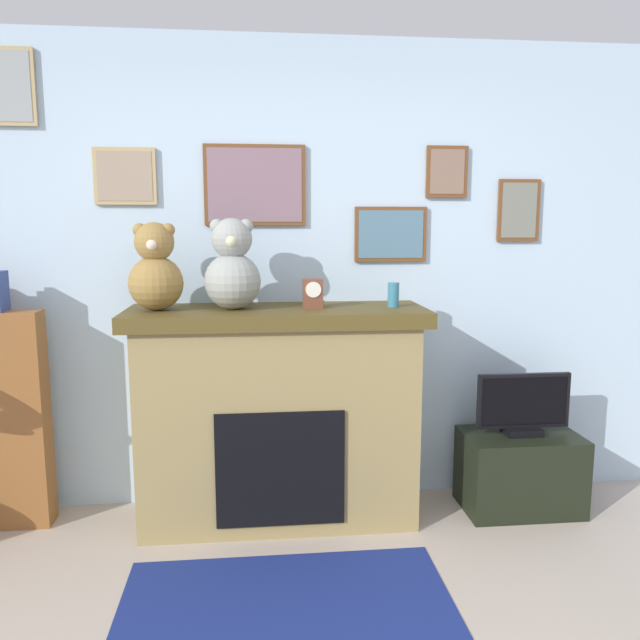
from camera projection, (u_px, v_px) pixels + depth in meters
name	position (u px, v px, depth m)	size (l,w,h in m)	color
back_wall	(300.00, 275.00, 3.58)	(5.20, 0.15, 2.60)	silver
fireplace	(278.00, 414.00, 3.36)	(1.56, 0.57, 1.16)	#927E4D
tv_stand	(520.00, 471.00, 3.51)	(0.64, 0.40, 0.44)	black
television	(523.00, 406.00, 3.45)	(0.52, 0.14, 0.35)	black
area_rug	(288.00, 622.00, 2.53)	(1.42, 1.04, 0.01)	navy
candle_jar	(393.00, 295.00, 3.31)	(0.06, 0.06, 0.13)	teal
mantel_clock	(313.00, 293.00, 3.26)	(0.10, 0.08, 0.15)	brown
teddy_bear_grey	(155.00, 271.00, 3.16)	(0.28, 0.28, 0.45)	olive
teddy_bear_tan	(232.00, 269.00, 3.20)	(0.29, 0.29, 0.47)	#929892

